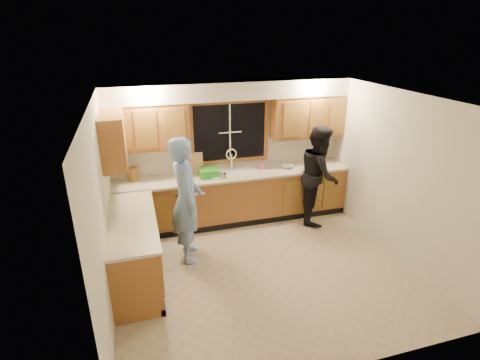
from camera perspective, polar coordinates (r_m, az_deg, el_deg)
The scene contains 26 objects.
floor at distance 5.71m, azimuth 3.62°, elevation -13.30°, with size 4.20×4.20×0.00m, color tan.
ceiling at distance 4.73m, azimuth 4.35°, elevation 12.25°, with size 4.20×4.20×0.00m, color white.
wall_back at distance 6.79m, azimuth -1.56°, elevation 4.47°, with size 4.20×4.20×0.00m, color silver.
wall_left at distance 4.84m, azimuth -20.18°, elevation -4.46°, with size 3.80×3.80×0.00m, color silver.
wall_right at distance 6.10m, azimuth 22.81°, elevation 0.63°, with size 3.80×3.80×0.00m, color silver.
base_cabinets_back at distance 6.81m, azimuth -0.84°, elevation -2.78°, with size 4.20×0.60×0.88m, color #9F642E.
base_cabinets_left at distance 5.51m, azimuth -15.77°, elevation -10.13°, with size 0.60×1.90×0.88m, color #9F642E.
countertop_back at distance 6.62m, azimuth -0.83°, elevation 0.79°, with size 4.20×0.63×0.04m, color beige.
countertop_left at distance 5.29m, azimuth -16.12°, elevation -5.88°, with size 0.63×1.90×0.04m, color beige.
upper_cabinets_left at distance 6.28m, azimuth -14.01°, elevation 7.80°, with size 1.35×0.33×0.75m, color #9F642E.
upper_cabinets_right at distance 6.98m, azimuth 10.28°, elevation 9.50°, with size 1.35×0.33×0.75m, color #9F642E.
upper_cabinets_return at distance 5.68m, azimuth -18.79°, elevation 5.83°, with size 0.33×0.90×0.75m, color #9F642E.
soffit at distance 6.38m, azimuth -1.25°, elevation 13.47°, with size 4.20×0.35×0.30m, color silver.
window_frame at distance 6.68m, azimuth -1.57°, elevation 7.31°, with size 1.44×0.03×1.14m.
sink at distance 6.65m, azimuth -0.87°, elevation 0.56°, with size 0.86×0.52×0.57m.
dishwasher at distance 6.66m, azimuth -7.89°, elevation -3.88°, with size 0.60×0.56×0.82m, color white.
stove at distance 5.03m, azimuth -15.59°, elevation -13.40°, with size 0.58×0.75×0.90m, color white.
man at distance 5.56m, azimuth -8.21°, elevation -3.06°, with size 0.70×0.46×1.92m, color #739CDA.
woman at distance 6.82m, azimuth 11.96°, elevation 0.83°, with size 0.86×0.67×1.77m, color black.
knife_block at distance 6.51m, azimuth -15.95°, elevation 0.87°, with size 0.13×0.11×0.24m, color olive.
cutting_board at distance 6.63m, azimuth -6.85°, elevation 2.58°, with size 0.28×0.02×0.37m, color tan.
dish_crate at distance 6.48m, azimuth -4.84°, elevation 1.08°, with size 0.31×0.29×0.14m, color green.
soap_bottle at distance 6.85m, azimuth 3.24°, elevation 2.45°, with size 0.08×0.08×0.17m, color pink.
bowl at distance 6.95m, azimuth 7.22°, elevation 2.07°, with size 0.22×0.22×0.05m, color silver.
can_left at distance 6.34m, azimuth -2.99°, elevation 0.51°, with size 0.06×0.06×0.11m, color beige.
can_right at distance 6.36m, azimuth -2.31°, elevation 0.59°, with size 0.06×0.06×0.11m, color beige.
Camera 1 is at (-1.65, -4.36, 3.30)m, focal length 28.00 mm.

